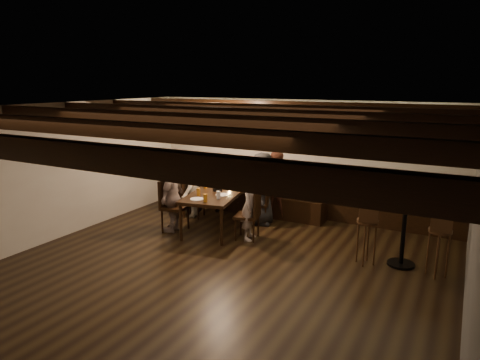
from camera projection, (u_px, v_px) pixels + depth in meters
The scene contains 27 objects.
room at pixel (258, 175), 7.86m from camera, with size 7.00×7.00×7.00m.
dining_table at pixel (218, 194), 8.14m from camera, with size 1.24×2.06×0.72m.
chair_left_near at pixel (193, 205), 8.86m from camera, with size 0.46×0.46×0.85m.
chair_left_far at pixel (174, 215), 8.01m from camera, with size 0.53×0.53×0.98m.
chair_right_near at pixel (260, 210), 8.45m from camera, with size 0.46×0.46×0.85m.
chair_right_far at pixel (248, 224), 7.61m from camera, with size 0.48×0.48×0.89m.
person_bench_left at pixel (193, 182), 9.25m from camera, with size 0.61×0.40×1.25m, color #2B2B2E.
person_bench_centre at pixel (235, 183), 9.13m from camera, with size 0.46×0.30×1.25m, color gray.
person_bench_right at pixel (275, 185), 8.72m from camera, with size 0.67×0.52×1.38m, color brown.
person_left_near at pixel (191, 187), 8.78m from camera, with size 0.81×0.47×1.26m, color #A39D8A.
person_left_far at pixel (172, 197), 7.93m from camera, with size 0.78×0.32×1.33m, color gray.
person_right_near at pixel (262, 188), 8.34m from camera, with size 0.70×0.45×1.42m, color black.
person_right_far at pixel (250, 205), 7.52m from camera, with size 0.46×0.30×1.26m, color #B6A49A.
pint_a at pixel (217, 178), 8.85m from camera, with size 0.07×0.07×0.14m, color #BF7219.
pint_b at pixel (241, 181), 8.65m from camera, with size 0.07×0.07×0.14m, color #BF7219.
pint_c at pixel (205, 185), 8.29m from camera, with size 0.07×0.07×0.14m, color #BF7219.
pint_d at pixel (236, 186), 8.22m from camera, with size 0.07×0.07×0.14m, color silver.
pint_e at pixel (198, 192), 7.76m from camera, with size 0.07×0.07×0.14m, color #BF7219.
pint_f at pixel (218, 195), 7.54m from camera, with size 0.07×0.07×0.14m, color silver.
pint_g at pixel (205, 198), 7.35m from camera, with size 0.07×0.07×0.14m, color #BF7219.
plate_near at pixel (197, 199), 7.52m from camera, with size 0.24×0.24×0.01m, color white.
plate_far at pixel (222, 195), 7.80m from camera, with size 0.24×0.24×0.01m, color white.
condiment_caddy at pixel (217, 188), 8.07m from camera, with size 0.15×0.10×0.12m, color black.
candle at pixel (229, 186), 8.37m from camera, with size 0.05×0.05×0.05m, color beige.
high_top_table at pixel (404, 225), 6.41m from camera, with size 0.56×0.56×0.99m.
bar_stool_left at pixel (366, 241), 6.53m from camera, with size 0.33×0.35×1.01m.
bar_stool_right at pixel (438, 252), 6.11m from camera, with size 0.32×0.33×1.01m.
Camera 1 is at (3.08, -4.69, 2.75)m, focal length 32.00 mm.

